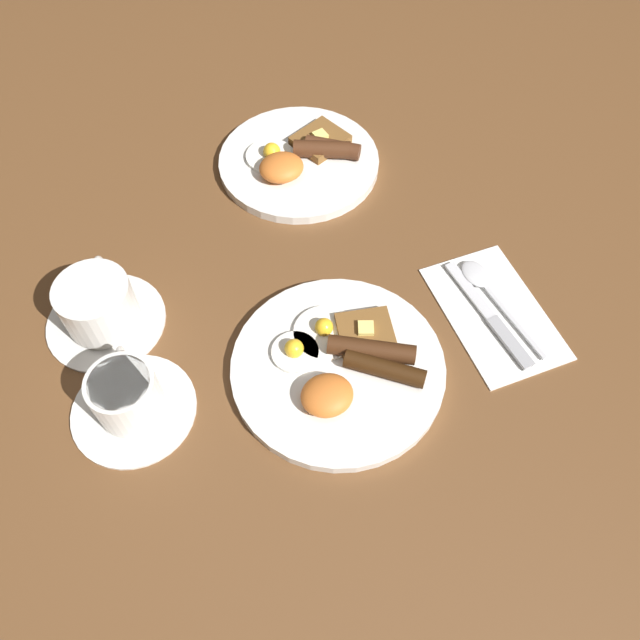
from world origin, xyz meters
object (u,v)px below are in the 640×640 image
knife (492,319)px  teacup_near (128,398)px  teacup_far (99,307)px  breakfast_plate_far (300,160)px  spoon (483,283)px  breakfast_plate_near (340,365)px

knife → teacup_near: bearing=79.3°
teacup_far → teacup_near: bearing=-85.2°
teacup_near → teacup_far: bearing=94.8°
teacup_near → knife: size_ratio=0.82×
breakfast_plate_far → spoon: bearing=-62.6°
breakfast_plate_far → knife: (0.15, -0.37, -0.01)m
breakfast_plate_near → teacup_near: size_ratio=1.78×
breakfast_plate_near → knife: 0.22m
knife → breakfast_plate_near: bearing=83.4°
knife → teacup_far: bearing=63.5°
spoon → knife: bearing=155.9°
teacup_far → spoon: size_ratio=0.88×
breakfast_plate_near → knife: size_ratio=1.45×
teacup_near → knife: bearing=-3.6°
knife → spoon: bearing=-23.0°
breakfast_plate_far → teacup_far: teacup_far is taller
breakfast_plate_near → spoon: breakfast_plate_near is taller
breakfast_plate_far → spoon: size_ratio=1.43×
breakfast_plate_far → teacup_near: (-0.33, -0.34, 0.02)m
breakfast_plate_far → spoon: 0.36m
breakfast_plate_far → teacup_far: (-0.34, -0.20, 0.02)m
teacup_near → teacup_far: teacup_far is taller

